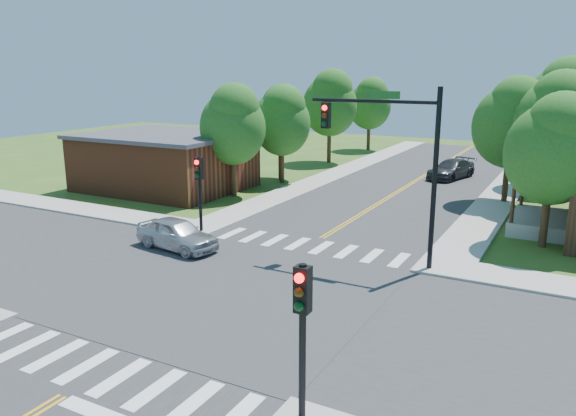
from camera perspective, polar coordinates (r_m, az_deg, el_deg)
The scene contains 24 objects.
ground at distance 20.46m, azimuth -5.58°, elevation -8.60°, with size 100.00×100.00×0.00m, color #32561B.
road_ns at distance 20.45m, azimuth -5.58°, elevation -8.55°, with size 10.00×90.00×0.04m, color #2D2D30.
road_ew at distance 20.45m, azimuth -5.58°, elevation -8.53°, with size 90.00×10.00×0.04m, color #2D2D30.
intersection_patch at distance 20.46m, azimuth -5.58°, elevation -8.60°, with size 10.20×10.20×0.06m, color #2D2D30.
sidewalk_nw at distance 41.82m, azimuth -11.62°, elevation 2.94°, with size 40.00×40.00×0.14m.
crosswalk_north at distance 25.50m, azimuth 2.18°, elevation -3.83°, with size 8.85×2.00×0.01m.
crosswalk_south at distance 16.20m, azimuth -18.30°, elevation -15.48°, with size 8.85×2.00×0.01m.
centerline at distance 20.44m, azimuth -5.58°, elevation -8.48°, with size 0.30×90.00×0.01m.
signal_mast_ne at distance 22.46m, azimuth 10.65°, elevation 6.10°, with size 5.30×0.42×7.20m.
signal_pole_se at distance 12.33m, azimuth 1.44°, elevation -10.74°, with size 0.34×0.42×3.80m.
signal_pole_nw at distance 27.21m, azimuth -9.02°, elevation 2.82°, with size 0.34×0.42×3.80m.
building_nw at distance 38.52m, azimuth -12.37°, elevation 4.72°, with size 10.40×8.40×3.73m.
tree_e_a at distance 27.00m, azimuth 25.49°, elevation 5.63°, with size 4.09×3.89×6.96m.
tree_e_b at distance 34.05m, azimuth 25.62°, elevation 8.07°, with size 4.63×4.39×7.86m.
tree_e_c at distance 41.23m, azimuth 26.24°, elevation 9.56°, with size 5.12×4.86×8.70m.
tree_e_d at distance 50.38m, azimuth 26.65°, elevation 9.29°, with size 4.52×4.30×7.69m.
tree_w_a at distance 35.06m, azimuth -5.60°, elevation 8.61°, with size 4.15×3.95×7.06m.
tree_w_b at distance 40.48m, azimuth -0.70°, elevation 9.21°, with size 4.05×3.85×6.89m.
tree_w_c at distance 48.28m, azimuth 4.33°, elevation 10.74°, with size 4.66×4.43×7.93m.
tree_w_d at distance 56.50m, azimuth 8.35°, elevation 10.57°, with size 4.21×4.00×7.16m.
tree_house at distance 35.31m, azimuth 21.87°, elevation 8.22°, with size 4.42×4.20×7.52m.
tree_bldg at distance 39.12m, azimuth -0.57°, elevation 8.99°, with size 4.02×3.82×6.83m.
car_silver at distance 25.35m, azimuth -11.21°, elevation -2.66°, with size 4.31×2.27×1.40m, color silver.
car_dgrey at distance 42.83m, azimuth 16.24°, elevation 3.76°, with size 3.13×5.07×1.37m, color #2B2D30.
Camera 1 is at (10.64, -15.64, 7.79)m, focal length 35.00 mm.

